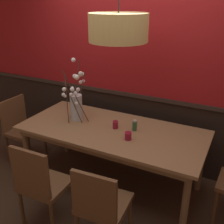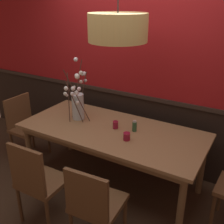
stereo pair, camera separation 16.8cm
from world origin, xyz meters
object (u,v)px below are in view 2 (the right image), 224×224
Objects in this scene: chair_near_side_right at (94,203)px; vase_with_blossoms at (78,103)px; chair_far_side_left at (123,113)px; dining_table at (112,135)px; chair_far_side_right at (164,126)px; pendant_lamp at (118,28)px; condiment_bottle at (134,126)px; candle_holder_nearer_center at (127,136)px; candle_holder_nearer_edge at (115,125)px; chair_head_west_end at (25,123)px; chair_near_side_left at (37,180)px.

vase_with_blossoms is (-0.84, 0.90, 0.47)m from chair_near_side_right.
chair_far_side_left is at bearing 80.48° from vase_with_blossoms.
dining_table is 0.96m from chair_far_side_right.
chair_far_side_left is (-0.69, 1.80, 0.04)m from chair_near_side_right.
vase_with_blossoms reaches higher than chair_far_side_right.
pendant_lamp is at bearing -103.03° from chair_far_side_right.
condiment_bottle is at bearing 42.32° from pendant_lamp.
vase_with_blossoms is at bearing 172.24° from pendant_lamp.
chair_near_side_right is 0.79m from candle_holder_nearer_center.
vase_with_blossoms is at bearing -133.64° from chair_far_side_right.
chair_far_side_left reaches higher than chair_far_side_right.
candle_holder_nearer_edge is at bearing 108.88° from chair_near_side_right.
chair_far_side_left reaches higher than dining_table.
pendant_lamp is (-0.24, 0.82, 1.40)m from chair_near_side_right.
pendant_lamp is at bearing -0.95° from chair_head_west_end.
dining_table is 1.44m from chair_head_west_end.
dining_table is 2.32× the size of pendant_lamp.
chair_far_side_right is at bearing 71.45° from candle_holder_nearer_edge.
chair_far_side_right is at bearing 76.97° from pendant_lamp.
candle_holder_nearer_center is 0.30m from candle_holder_nearer_edge.
dining_table is at bearing 151.27° from candle_holder_nearer_center.
dining_table is at bearing -125.62° from candle_holder_nearer_edge.
chair_far_side_left is 0.67m from chair_far_side_right.
pendant_lamp reaches higher than chair_head_west_end.
chair_near_side_right reaches higher than candle_holder_nearer_edge.
chair_far_side_right is (0.31, 0.89, -0.18)m from dining_table.
pendant_lamp is (0.41, 0.85, 1.38)m from chair_near_side_left.
chair_head_west_end reaches higher than dining_table.
condiment_bottle is (-0.07, -0.80, 0.32)m from chair_far_side_right.
candle_holder_nearer_edge is at bearing 70.04° from chair_near_side_left.
vase_with_blossoms is 0.76m from condiment_bottle.
dining_table is 1.21m from pendant_lamp.
chair_near_side_left is 1.04m from candle_holder_nearer_edge.
candle_holder_nearer_center is (0.58, 0.76, 0.29)m from chair_near_side_left.
candle_holder_nearer_center is 0.67× the size of condiment_bottle.
candle_holder_nearer_center is at bearing -84.26° from condiment_bottle.
pendant_lamp is at bearing -27.94° from dining_table.
dining_table is 2.18× the size of chair_far_side_left.
condiment_bottle is at bearing 3.78° from chair_head_west_end.
chair_near_side_left reaches higher than chair_head_west_end.
chair_near_side_right is 0.99× the size of chair_far_side_right.
chair_far_side_right is 0.87m from condiment_bottle.
chair_head_west_end is (-1.43, -0.02, -0.19)m from dining_table.
chair_far_side_right is 1.22× the size of vase_with_blossoms.
candle_holder_nearer_edge is 1.09m from pendant_lamp.
vase_with_blossoms reaches higher than candle_holder_nearer_edge.
pendant_lamp is at bearing -51.09° from candle_holder_nearer_edge.
chair_far_side_left is (-0.35, 0.93, -0.15)m from dining_table.
candle_holder_nearer_edge is 0.10× the size of pendant_lamp.
chair_far_side_left is 1.07m from condiment_bottle.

